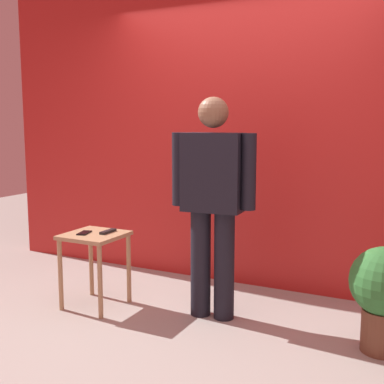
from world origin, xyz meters
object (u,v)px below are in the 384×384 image
standing_person (213,196)px  cell_phone (84,233)px  tv_remote (108,232)px  potted_plant (384,290)px  side_table (95,248)px

standing_person → cell_phone: standing_person is taller
cell_phone → tv_remote: 0.18m
potted_plant → side_table: bearing=-175.3°
side_table → cell_phone: (-0.07, -0.04, 0.12)m
standing_person → side_table: standing_person is taller
standing_person → cell_phone: size_ratio=11.40×
side_table → potted_plant: potted_plant is taller
standing_person → side_table: bearing=-166.3°
standing_person → tv_remote: (-0.84, -0.16, -0.32)m
side_table → potted_plant: 2.14m
cell_phone → side_table: bearing=12.8°
side_table → tv_remote: tv_remote is taller
cell_phone → potted_plant: potted_plant is taller
potted_plant → tv_remote: bearing=-177.0°
standing_person → tv_remote: 0.91m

